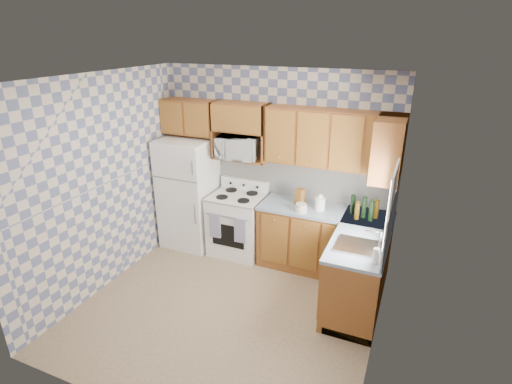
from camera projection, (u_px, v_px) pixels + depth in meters
floor at (228, 307)px, 4.86m from camera, size 3.40×3.40×0.00m
back_wall at (276, 165)px, 5.72m from camera, size 3.40×0.02×2.70m
right_wall at (386, 235)px, 3.74m from camera, size 0.02×3.20×2.70m
backsplash_back at (302, 179)px, 5.63m from camera, size 2.60×0.02×0.56m
backsplash_right at (392, 216)px, 4.48m from camera, size 0.02×1.60×0.56m
refrigerator at (189, 193)px, 6.08m from camera, size 0.75×0.70×1.68m
stove_body at (238, 225)px, 5.95m from camera, size 0.76×0.65×0.90m
cooktop at (237, 196)px, 5.78m from camera, size 0.76×0.65×0.02m
backguard at (245, 184)px, 5.98m from camera, size 0.76×0.08×0.17m
dish_towel_left at (215, 226)px, 5.69m from camera, size 0.17×0.02×0.36m
dish_towel_right at (240, 231)px, 5.55m from camera, size 0.17×0.02×0.36m
base_cabinets_back at (323, 241)px, 5.51m from camera, size 1.75×0.60×0.88m
base_cabinets_right at (359, 268)px, 4.87m from camera, size 0.60×1.60×0.88m
countertop_back at (325, 211)px, 5.33m from camera, size 1.77×0.63×0.04m
countertop_right at (362, 235)px, 4.70m from camera, size 0.63×1.60×0.04m
upper_cabinets_back at (333, 139)px, 5.10m from camera, size 1.75×0.33×0.74m
upper_cabinets_fridge at (190, 117)px, 5.82m from camera, size 0.82×0.33×0.50m
upper_cabinets_right at (389, 148)px, 4.68m from camera, size 0.33×0.70×0.74m
microwave_shelf at (241, 158)px, 5.72m from camera, size 0.80×0.33×0.03m
microwave at (238, 147)px, 5.62m from camera, size 0.62×0.46×0.32m
sink at (358, 247)px, 4.39m from camera, size 0.48×0.40×0.03m
window at (391, 207)px, 4.09m from camera, size 0.02×0.66×0.86m
bottle_0 at (364, 207)px, 5.05m from camera, size 0.06×0.06×0.28m
bottle_1 at (371, 211)px, 4.96m from camera, size 0.06×0.06×0.26m
bottle_2 at (376, 209)px, 5.03m from camera, size 0.06×0.06×0.24m
bottle_3 at (357, 211)px, 5.01m from camera, size 0.06×0.06×0.22m
bottle_4 at (353, 205)px, 5.16m from camera, size 0.06×0.06×0.25m
knife_block at (300, 197)px, 5.43m from camera, size 0.13×0.13×0.23m
electric_kettle at (320, 204)px, 5.28m from camera, size 0.14×0.14×0.17m
food_containers at (301, 208)px, 5.25m from camera, size 0.16×0.16×0.11m
soap_bottle at (376, 256)px, 4.05m from camera, size 0.06×0.06×0.17m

